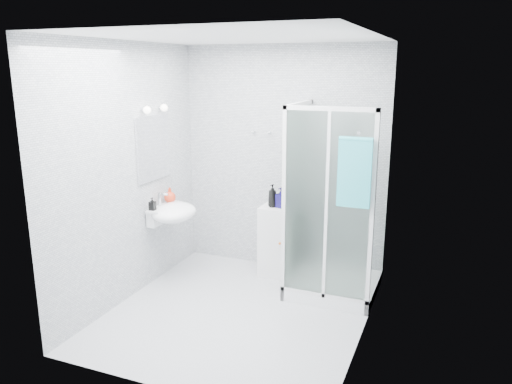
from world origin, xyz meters
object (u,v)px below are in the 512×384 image
at_px(storage_cabinet, 276,241).
at_px(soap_dispenser_orange, 170,195).
at_px(shower_enclosure, 325,253).
at_px(shampoo_bottle_a, 272,196).
at_px(shampoo_bottle_b, 281,198).
at_px(wall_basin, 172,213).
at_px(soap_dispenser_black, 152,204).
at_px(hand_towel, 354,171).

distance_m(storage_cabinet, soap_dispenser_orange, 1.32).
height_order(shower_enclosure, shampoo_bottle_a, shower_enclosure).
bearing_deg(soap_dispenser_orange, shampoo_bottle_b, 19.55).
distance_m(storage_cabinet, shampoo_bottle_a, 0.54).
bearing_deg(wall_basin, shampoo_bottle_b, 28.42).
xyz_separation_m(shampoo_bottle_a, soap_dispenser_black, (-1.09, -0.75, -0.02)).
height_order(shower_enclosure, soap_dispenser_black, shower_enclosure).
xyz_separation_m(storage_cabinet, soap_dispenser_orange, (-1.12, -0.43, 0.54)).
bearing_deg(shampoo_bottle_b, soap_dispenser_orange, -160.45).
xyz_separation_m(shampoo_bottle_a, soap_dispenser_orange, (-1.08, -0.40, -0.00)).
relative_size(shower_enclosure, wall_basin, 3.57).
bearing_deg(shampoo_bottle_a, wall_basin, -149.87).
height_order(shower_enclosure, hand_towel, shower_enclosure).
height_order(hand_towel, shampoo_bottle_a, hand_towel).
xyz_separation_m(wall_basin, shampoo_bottle_a, (0.97, 0.56, 0.15)).
bearing_deg(soap_dispenser_black, soap_dispenser_orange, 89.29).
distance_m(storage_cabinet, shampoo_bottle_b, 0.53).
bearing_deg(soap_dispenser_black, wall_basin, 57.58).
xyz_separation_m(wall_basin, soap_dispenser_orange, (-0.12, 0.16, 0.15)).
bearing_deg(shower_enclosure, soap_dispenser_black, -164.09).
xyz_separation_m(storage_cabinet, shampoo_bottle_a, (-0.04, -0.03, 0.54)).
bearing_deg(shower_enclosure, shampoo_bottle_b, 156.16).
bearing_deg(shampoo_bottle_a, shower_enclosure, -19.68).
xyz_separation_m(wall_basin, soap_dispenser_black, (-0.12, -0.19, 0.14)).
bearing_deg(storage_cabinet, soap_dispenser_orange, -158.31).
xyz_separation_m(hand_towel, shampoo_bottle_a, (-1.03, 0.65, -0.49)).
relative_size(storage_cabinet, shampoo_bottle_a, 3.14).
distance_m(hand_towel, shampoo_bottle_a, 1.31).
bearing_deg(shampoo_bottle_b, storage_cabinet, 168.04).
relative_size(shampoo_bottle_a, soap_dispenser_black, 1.88).
bearing_deg(storage_cabinet, shower_enclosure, -22.19).
height_order(shampoo_bottle_b, soap_dispenser_orange, shampoo_bottle_b).
height_order(shampoo_bottle_a, soap_dispenser_black, shampoo_bottle_a).
distance_m(shampoo_bottle_a, shampoo_bottle_b, 0.10).
relative_size(shampoo_bottle_a, shampoo_bottle_b, 1.14).
xyz_separation_m(shampoo_bottle_b, soap_dispenser_orange, (-1.18, -0.42, 0.02)).
bearing_deg(hand_towel, soap_dispenser_orange, 173.46).
height_order(storage_cabinet, hand_towel, hand_towel).
height_order(storage_cabinet, soap_dispenser_orange, soap_dispenser_orange).
height_order(shower_enclosure, storage_cabinet, shower_enclosure).
height_order(wall_basin, shampoo_bottle_a, shampoo_bottle_a).
bearing_deg(shower_enclosure, storage_cabinet, 157.17).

